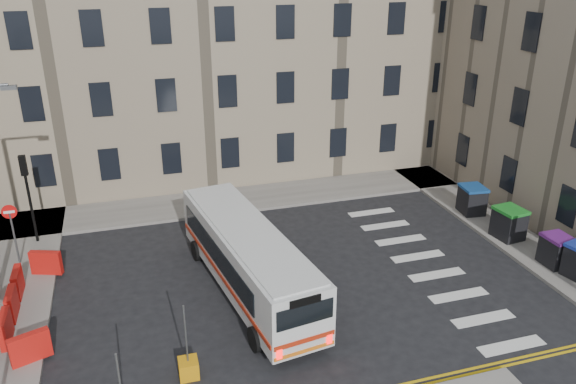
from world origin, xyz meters
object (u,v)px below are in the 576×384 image
bus (247,257)px  wheelie_bin_b (556,250)px  wheelie_bin_e (472,199)px  wheelie_bin_c (509,223)px  wheelie_bin_d (507,221)px  bollard_yellow (189,368)px

bus → wheelie_bin_b: 12.88m
bus → wheelie_bin_b: bearing=-17.1°
wheelie_bin_b → wheelie_bin_e: bearing=92.7°
wheelie_bin_c → wheelie_bin_d: 0.36m
bus → wheelie_bin_e: 12.90m
bus → wheelie_bin_d: bus is taller
wheelie_bin_d → wheelie_bin_b: bearing=-75.3°
wheelie_bin_b → wheelie_bin_d: 2.98m
bus → wheelie_bin_e: (12.37, 3.60, -0.67)m
bus → wheelie_bin_b: (12.71, -1.95, -0.72)m
wheelie_bin_c → wheelie_bin_b: bearing=-89.3°
wheelie_bin_e → bollard_yellow: bearing=-146.8°
wheelie_bin_b → bollard_yellow: wheelie_bin_b is taller
bollard_yellow → wheelie_bin_b: bearing=8.1°
wheelie_bin_c → bollard_yellow: wheelie_bin_c is taller
bus → wheelie_bin_b: bus is taller
wheelie_bin_e → wheelie_bin_d: bearing=-79.8°
wheelie_bin_b → wheelie_bin_e: wheelie_bin_e is taller
wheelie_bin_b → wheelie_bin_c: bearing=96.2°
bus → wheelie_bin_e: bearing=7.9°
wheelie_bin_c → wheelie_bin_d: size_ratio=1.08×
wheelie_bin_b → wheelie_bin_c: (-0.33, 2.67, 0.07)m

